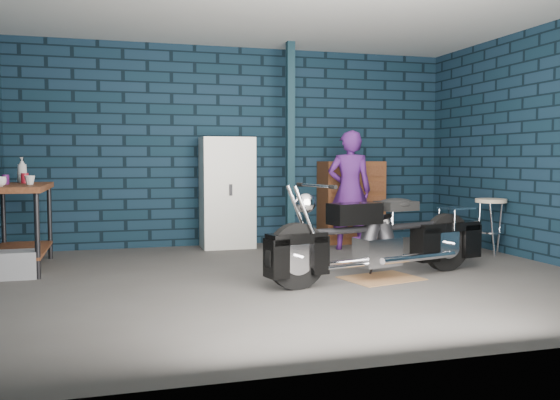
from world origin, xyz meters
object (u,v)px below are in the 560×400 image
Objects in this scene: motorcycle at (382,231)px; tool_chest at (351,202)px; workbench at (19,227)px; locker at (227,193)px; shop_stool at (490,227)px; storage_bin at (15,265)px; person at (350,190)px.

motorcycle is 1.89× the size of tool_chest.
workbench is 1.22× the size of tool_chest.
locker is 1.28× the size of tool_chest.
locker is 2.12× the size of shop_stool.
workbench is 0.59m from storage_bin.
workbench is 5.49m from shop_stool.
workbench is 3.83m from motorcycle.
storage_bin is 2.87m from locker.
motorcycle is 2.70m from locker.
shop_stool is at bearing 13.97° from motorcycle.
storage_bin is 4.46m from tool_chest.
person reaches higher than shop_stool.
person is 0.69m from tool_chest.
tool_chest is (0.28, 0.60, -0.20)m from person.
motorcycle reaches higher than shop_stool.
tool_chest is at bearing -96.44° from person.
motorcycle is 5.01× the size of storage_bin.
tool_chest is (4.22, 0.93, 0.12)m from workbench.
storage_bin is 0.63× the size of shop_stool.
tool_chest reaches higher than motorcycle.
person is 2.24× the size of shop_stool.
person is 1.35× the size of tool_chest.
shop_stool is (1.95, 1.00, -0.13)m from motorcycle.
motorcycle is 1.94m from person.
tool_chest reaches higher than shop_stool.
workbench is 0.91× the size of person.
storage_bin is at bearing -161.17° from tool_chest.
storage_bin is 0.38× the size of tool_chest.
workbench is 4.32m from tool_chest.
person is at bearing 12.02° from storage_bin.
workbench is at bearing 174.46° from shop_stool.
person reaches higher than tool_chest.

